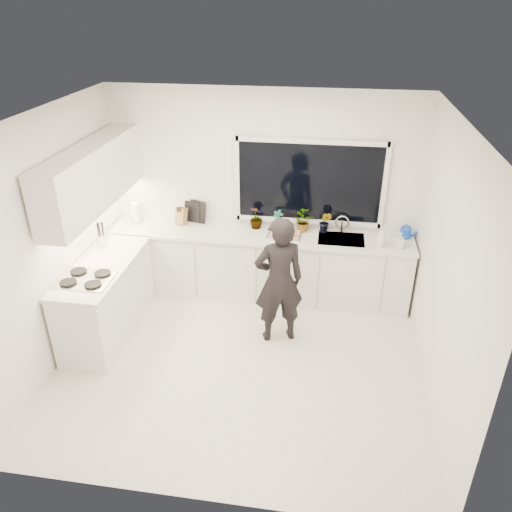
# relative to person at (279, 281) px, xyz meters

# --- Properties ---
(floor) EXTENTS (4.00, 3.50, 0.02)m
(floor) POSITION_rel_person_xyz_m (-0.36, -0.52, -0.79)
(floor) COLOR beige
(floor) RESTS_ON ground
(wall_back) EXTENTS (4.00, 0.02, 2.70)m
(wall_back) POSITION_rel_person_xyz_m (-0.36, 1.24, 0.57)
(wall_back) COLOR white
(wall_back) RESTS_ON ground
(wall_left) EXTENTS (0.02, 3.50, 2.70)m
(wall_left) POSITION_rel_person_xyz_m (-2.37, -0.52, 0.57)
(wall_left) COLOR white
(wall_left) RESTS_ON ground
(wall_right) EXTENTS (0.02, 3.50, 2.70)m
(wall_right) POSITION_rel_person_xyz_m (1.65, -0.52, 0.57)
(wall_right) COLOR white
(wall_right) RESTS_ON ground
(ceiling) EXTENTS (4.00, 3.50, 0.02)m
(ceiling) POSITION_rel_person_xyz_m (-0.36, -0.52, 1.93)
(ceiling) COLOR white
(ceiling) RESTS_ON wall_back
(window) EXTENTS (1.80, 0.02, 1.00)m
(window) POSITION_rel_person_xyz_m (0.24, 1.20, 0.77)
(window) COLOR black
(window) RESTS_ON wall_back
(base_cabinets_back) EXTENTS (3.92, 0.58, 0.88)m
(base_cabinets_back) POSITION_rel_person_xyz_m (-0.36, 0.93, -0.34)
(base_cabinets_back) COLOR white
(base_cabinets_back) RESTS_ON floor
(base_cabinets_left) EXTENTS (0.58, 1.60, 0.88)m
(base_cabinets_left) POSITION_rel_person_xyz_m (-2.03, -0.17, -0.34)
(base_cabinets_left) COLOR white
(base_cabinets_left) RESTS_ON floor
(countertop_back) EXTENTS (3.94, 0.62, 0.04)m
(countertop_back) POSITION_rel_person_xyz_m (-0.36, 0.92, 0.12)
(countertop_back) COLOR silver
(countertop_back) RESTS_ON base_cabinets_back
(countertop_left) EXTENTS (0.62, 1.60, 0.04)m
(countertop_left) POSITION_rel_person_xyz_m (-2.03, -0.17, 0.12)
(countertop_left) COLOR silver
(countertop_left) RESTS_ON base_cabinets_left
(upper_cabinets) EXTENTS (0.34, 2.10, 0.70)m
(upper_cabinets) POSITION_rel_person_xyz_m (-2.15, 0.18, 1.07)
(upper_cabinets) COLOR white
(upper_cabinets) RESTS_ON wall_left
(sink) EXTENTS (0.58, 0.42, 0.14)m
(sink) POSITION_rel_person_xyz_m (0.69, 0.93, 0.09)
(sink) COLOR silver
(sink) RESTS_ON countertop_back
(faucet) EXTENTS (0.03, 0.03, 0.22)m
(faucet) POSITION_rel_person_xyz_m (0.69, 1.13, 0.25)
(faucet) COLOR silver
(faucet) RESTS_ON countertop_back
(stovetop) EXTENTS (0.56, 0.48, 0.03)m
(stovetop) POSITION_rel_person_xyz_m (-2.05, -0.52, 0.15)
(stovetop) COLOR black
(stovetop) RESTS_ON countertop_left
(person) EXTENTS (0.66, 0.54, 1.57)m
(person) POSITION_rel_person_xyz_m (0.00, 0.00, 0.00)
(person) COLOR black
(person) RESTS_ON floor
(pizza_tray) EXTENTS (0.44, 0.33, 0.03)m
(pizza_tray) POSITION_rel_person_xyz_m (-0.04, 0.90, 0.15)
(pizza_tray) COLOR #B4B4B9
(pizza_tray) RESTS_ON countertop_back
(pizza) EXTENTS (0.40, 0.29, 0.01)m
(pizza) POSITION_rel_person_xyz_m (-0.04, 0.90, 0.17)
(pizza) COLOR red
(pizza) RESTS_ON pizza_tray
(watering_can) EXTENTS (0.16, 0.16, 0.13)m
(watering_can) POSITION_rel_person_xyz_m (1.49, 1.09, 0.20)
(watering_can) COLOR blue
(watering_can) RESTS_ON countertop_back
(paper_towel_roll) EXTENTS (0.14, 0.14, 0.26)m
(paper_towel_roll) POSITION_rel_person_xyz_m (-2.06, 1.03, 0.27)
(paper_towel_roll) COLOR white
(paper_towel_roll) RESTS_ON countertop_back
(knife_block) EXTENTS (0.15, 0.14, 0.22)m
(knife_block) POSITION_rel_person_xyz_m (-1.44, 1.07, 0.25)
(knife_block) COLOR #9B7748
(knife_block) RESTS_ON countertop_back
(utensil_crock) EXTENTS (0.13, 0.13, 0.16)m
(utensil_crock) POSITION_rel_person_xyz_m (-2.21, 0.28, 0.22)
(utensil_crock) COLOR silver
(utensil_crock) RESTS_ON countertop_left
(picture_frame_large) EXTENTS (0.22, 0.07, 0.28)m
(picture_frame_large) POSITION_rel_person_xyz_m (-1.32, 1.17, 0.28)
(picture_frame_large) COLOR black
(picture_frame_large) RESTS_ON countertop_back
(picture_frame_small) EXTENTS (0.24, 0.11, 0.30)m
(picture_frame_small) POSITION_rel_person_xyz_m (-1.24, 1.17, 0.29)
(picture_frame_small) COLOR black
(picture_frame_small) RESTS_ON countertop_back
(herb_plants) EXTENTS (1.11, 0.33, 0.29)m
(herb_plants) POSITION_rel_person_xyz_m (0.05, 1.09, 0.28)
(herb_plants) COLOR #26662D
(herb_plants) RESTS_ON countertop_back
(soap_bottles) EXTENTS (0.34, 0.14, 0.27)m
(soap_bottles) POSITION_rel_person_xyz_m (1.24, 0.78, 0.26)
(soap_bottles) COLOR #D8BF66
(soap_bottles) RESTS_ON countertop_back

